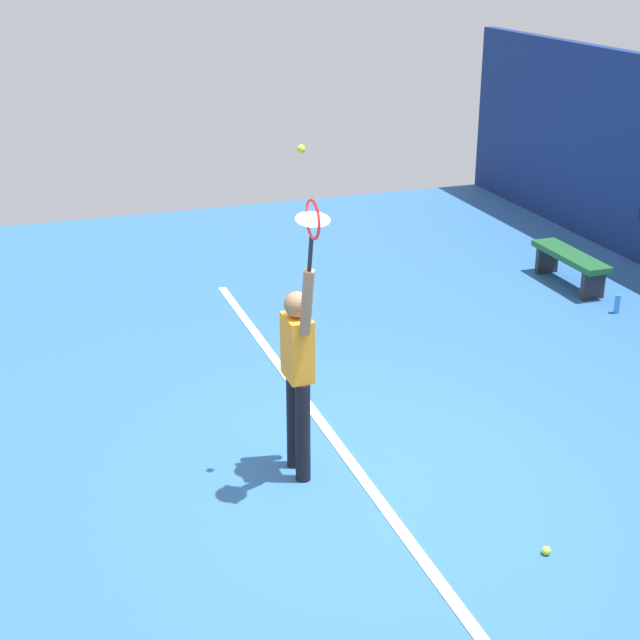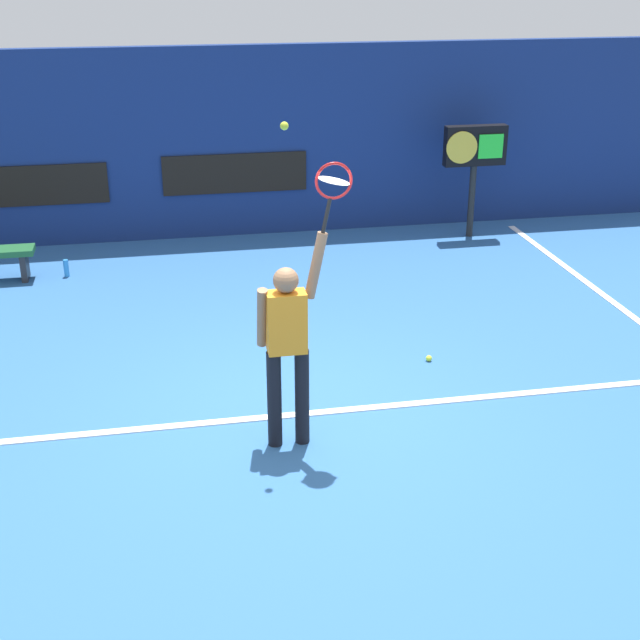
% 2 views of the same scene
% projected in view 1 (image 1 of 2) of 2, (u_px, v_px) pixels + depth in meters
% --- Properties ---
extents(ground_plane, '(18.00, 18.00, 0.00)m').
position_uv_depth(ground_plane, '(358.00, 473.00, 8.40)').
color(ground_plane, '#2D609E').
extents(court_baseline, '(10.00, 0.10, 0.01)m').
position_uv_depth(court_baseline, '(358.00, 472.00, 8.40)').
color(court_baseline, white).
rests_on(court_baseline, ground_plane).
extents(tennis_player, '(0.61, 0.31, 1.99)m').
position_uv_depth(tennis_player, '(298.00, 368.00, 8.04)').
color(tennis_player, black).
rests_on(tennis_player, ground_plane).
extents(tennis_racket, '(0.37, 0.27, 0.62)m').
position_uv_depth(tennis_racket, '(312.00, 223.00, 7.18)').
color(tennis_racket, black).
extents(tennis_ball, '(0.07, 0.07, 0.07)m').
position_uv_depth(tennis_ball, '(301.00, 149.00, 7.35)').
color(tennis_ball, '#CCE033').
extents(court_bench, '(1.40, 0.36, 0.45)m').
position_uv_depth(court_bench, '(570.00, 261.00, 12.77)').
color(court_bench, '#1E592D').
rests_on(court_bench, ground_plane).
extents(water_bottle, '(0.07, 0.07, 0.24)m').
position_uv_depth(water_bottle, '(617.00, 304.00, 11.90)').
color(water_bottle, '#338CD8').
rests_on(water_bottle, ground_plane).
extents(spare_ball, '(0.07, 0.07, 0.07)m').
position_uv_depth(spare_ball, '(546.00, 551.00, 7.29)').
color(spare_ball, '#CCE033').
rests_on(spare_ball, ground_plane).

